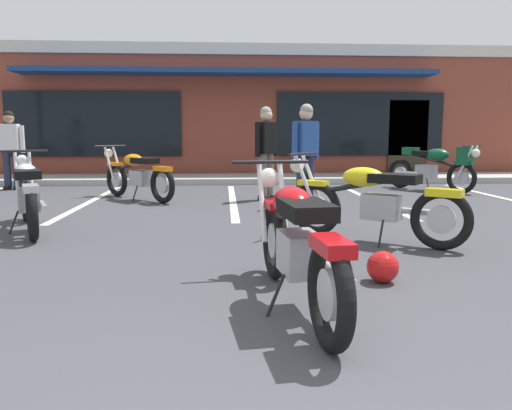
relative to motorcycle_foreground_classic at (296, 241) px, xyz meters
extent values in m
plane|color=#3D3D42|center=(-0.34, 1.67, -0.46)|extent=(80.00, 80.00, 0.00)
cube|color=#A8A59E|center=(-0.34, 9.29, -0.39)|extent=(22.00, 1.80, 0.14)
cube|color=brown|center=(-0.34, 13.25, 1.32)|extent=(17.87, 5.75, 3.56)
cube|color=beige|center=(-0.34, 10.34, 2.95)|extent=(17.87, 0.06, 0.30)
cube|color=black|center=(-3.91, 10.33, 0.99)|extent=(4.57, 0.06, 1.70)
cube|color=black|center=(3.23, 10.33, 0.99)|extent=(4.57, 0.06, 1.70)
cube|color=#33281E|center=(4.57, 10.33, 0.59)|extent=(1.10, 0.06, 2.10)
cube|color=navy|center=(-0.34, 9.92, 2.30)|extent=(10.72, 0.90, 0.12)
cube|color=silver|center=(-2.87, 5.69, -0.46)|extent=(0.12, 4.80, 0.01)
cube|color=silver|center=(-0.34, 5.69, -0.46)|extent=(0.12, 4.80, 0.01)
cube|color=silver|center=(2.19, 5.69, -0.46)|extent=(0.12, 4.80, 0.01)
cube|color=silver|center=(4.71, 5.69, -0.46)|extent=(0.12, 4.80, 0.01)
torus|color=black|center=(0.08, -0.74, -0.14)|extent=(0.17, 0.65, 0.64)
cylinder|color=#B7B7BC|center=(0.08, -0.74, -0.14)|extent=(0.09, 0.29, 0.29)
torus|color=black|center=(-0.08, 0.69, -0.14)|extent=(0.17, 0.65, 0.64)
cylinder|color=#B7B7BC|center=(-0.08, 0.69, -0.14)|extent=(0.09, 0.29, 0.29)
cylinder|color=silver|center=(-0.18, 0.78, 0.18)|extent=(0.08, 0.33, 0.66)
cylinder|color=silver|center=(0.00, 0.80, 0.18)|extent=(0.08, 0.33, 0.66)
cylinder|color=black|center=(-0.10, 0.87, 0.50)|extent=(0.66, 0.11, 0.03)
sphere|color=silver|center=(-0.11, 0.95, 0.36)|extent=(0.19, 0.19, 0.17)
cube|color=#B70F14|center=(-0.08, 0.73, 0.16)|extent=(0.18, 0.37, 0.06)
cube|color=#9E9EA3|center=(0.01, -0.10, -0.06)|extent=(0.28, 0.42, 0.28)
cylinder|color=silver|center=(0.19, -0.45, -0.10)|extent=(0.13, 0.55, 0.07)
cylinder|color=black|center=(-0.01, 0.10, 0.18)|extent=(0.16, 0.94, 0.26)
ellipsoid|color=#B70F14|center=(-0.01, 0.12, 0.26)|extent=(0.31, 0.51, 0.22)
cube|color=black|center=(0.03, -0.24, 0.26)|extent=(0.34, 0.55, 0.10)
cube|color=#B70F14|center=(0.08, -0.76, 0.14)|extent=(0.20, 0.38, 0.08)
cylinder|color=black|center=(-0.16, -0.19, -0.32)|extent=(0.14, 0.04, 0.29)
torus|color=black|center=(3.41, 7.56, -0.14)|extent=(0.45, 0.58, 0.64)
cylinder|color=#B7B7BC|center=(3.41, 7.56, -0.14)|extent=(0.22, 0.27, 0.29)
torus|color=black|center=(4.25, 6.39, -0.14)|extent=(0.45, 0.58, 0.64)
cylinder|color=#B7B7BC|center=(4.25, 6.39, -0.14)|extent=(0.22, 0.27, 0.29)
cylinder|color=silver|center=(4.38, 6.36, 0.18)|extent=(0.22, 0.29, 0.66)
cylinder|color=silver|center=(4.23, 6.25, 0.18)|extent=(0.22, 0.29, 0.66)
cylinder|color=black|center=(4.35, 6.24, 0.50)|extent=(0.56, 0.41, 0.03)
sphere|color=silver|center=(4.40, 6.18, 0.36)|extent=(0.24, 0.24, 0.17)
cube|color=#0F4C2D|center=(4.27, 6.35, 0.16)|extent=(0.32, 0.37, 0.06)
cube|color=#9E9EA3|center=(3.78, 7.04, -0.06)|extent=(0.43, 0.47, 0.28)
cylinder|color=silver|center=(3.46, 7.26, -0.10)|extent=(0.37, 0.49, 0.07)
cylinder|color=black|center=(3.90, 6.88, 0.18)|extent=(0.59, 0.80, 0.26)
ellipsoid|color=#0F4C2D|center=(3.92, 6.84, 0.30)|extent=(0.55, 0.60, 0.26)
cube|color=#0F4C2D|center=(4.28, 6.35, 0.30)|extent=(0.37, 0.36, 0.36)
cube|color=black|center=(3.73, 7.12, 0.32)|extent=(0.43, 0.47, 0.10)
cube|color=#0F4C2D|center=(3.55, 7.37, 0.36)|extent=(0.35, 0.38, 0.16)
cylinder|color=black|center=(3.89, 7.20, -0.32)|extent=(0.12, 0.10, 0.29)
torus|color=black|center=(-1.56, 5.35, -0.14)|extent=(0.51, 0.53, 0.64)
cylinder|color=#B7B7BC|center=(-1.56, 5.35, -0.14)|extent=(0.24, 0.25, 0.29)
torus|color=black|center=(-2.55, 6.39, -0.14)|extent=(0.51, 0.53, 0.64)
cylinder|color=#B7B7BC|center=(-2.55, 6.39, -0.14)|extent=(0.24, 0.25, 0.29)
cylinder|color=silver|center=(-2.68, 6.40, 0.18)|extent=(0.26, 0.27, 0.66)
cylinder|color=silver|center=(-2.55, 6.53, 0.18)|extent=(0.26, 0.27, 0.66)
cylinder|color=black|center=(-2.67, 6.52, 0.50)|extent=(0.50, 0.48, 0.03)
sphere|color=silver|center=(-2.72, 6.58, 0.36)|extent=(0.24, 0.24, 0.17)
cube|color=orange|center=(-2.57, 6.42, 0.16)|extent=(0.35, 0.36, 0.06)
cube|color=#9E9EA3|center=(-2.00, 5.81, -0.06)|extent=(0.45, 0.46, 0.28)
cylinder|color=silver|center=(-1.64, 5.64, -0.10)|extent=(0.43, 0.45, 0.07)
cylinder|color=black|center=(-2.13, 5.96, 0.18)|extent=(0.69, 0.73, 0.26)
ellipsoid|color=orange|center=(-2.15, 5.97, 0.26)|extent=(0.52, 0.53, 0.22)
cube|color=black|center=(-1.90, 5.71, 0.26)|extent=(0.56, 0.57, 0.10)
cube|color=orange|center=(-1.54, 5.33, 0.14)|extent=(0.36, 0.37, 0.08)
cylinder|color=black|center=(-2.08, 5.64, -0.32)|extent=(0.11, 0.11, 0.29)
torus|color=black|center=(-2.63, 2.30, -0.14)|extent=(0.35, 0.63, 0.64)
cylinder|color=#B7B7BC|center=(-2.63, 2.30, -0.14)|extent=(0.17, 0.29, 0.29)
torus|color=black|center=(-3.20, 3.62, -0.14)|extent=(0.35, 0.63, 0.64)
cylinder|color=#B7B7BC|center=(-3.20, 3.62, -0.14)|extent=(0.17, 0.29, 0.29)
cylinder|color=silver|center=(-3.32, 3.68, 0.18)|extent=(0.17, 0.32, 0.66)
cylinder|color=silver|center=(-3.16, 3.75, 0.18)|extent=(0.17, 0.32, 0.66)
cylinder|color=black|center=(-3.27, 3.79, 0.50)|extent=(0.62, 0.29, 0.03)
sphere|color=silver|center=(-3.30, 3.86, 0.36)|extent=(0.22, 0.22, 0.17)
cube|color=silver|center=(-3.22, 3.66, 0.16)|extent=(0.27, 0.39, 0.06)
cube|color=#9E9EA3|center=(-2.89, 2.89, -0.06)|extent=(0.38, 0.46, 0.28)
cylinder|color=silver|center=(-2.61, 2.60, -0.10)|extent=(0.28, 0.53, 0.07)
cylinder|color=black|center=(-2.96, 3.07, 0.18)|extent=(0.43, 0.89, 0.26)
ellipsoid|color=silver|center=(-2.97, 3.09, 0.26)|extent=(0.43, 0.54, 0.22)
cube|color=black|center=(-2.83, 2.76, 0.26)|extent=(0.46, 0.59, 0.10)
cube|color=silver|center=(-2.62, 2.28, 0.14)|extent=(0.29, 0.39, 0.08)
cylinder|color=black|center=(-3.02, 2.75, -0.32)|extent=(0.13, 0.08, 0.29)
torus|color=black|center=(1.73, 1.60, -0.14)|extent=(0.57, 0.47, 0.64)
cylinder|color=#B7B7BC|center=(1.73, 1.60, -0.14)|extent=(0.27, 0.22, 0.29)
torus|color=black|center=(0.59, 2.47, -0.14)|extent=(0.57, 0.47, 0.64)
cylinder|color=#B7B7BC|center=(0.59, 2.47, -0.14)|extent=(0.27, 0.22, 0.29)
cylinder|color=silver|center=(0.46, 2.46, 0.18)|extent=(0.29, 0.23, 0.66)
cylinder|color=silver|center=(0.56, 2.61, 0.18)|extent=(0.29, 0.23, 0.66)
cylinder|color=black|center=(0.45, 2.58, 0.50)|extent=(0.43, 0.54, 0.03)
sphere|color=silver|center=(0.38, 2.63, 0.36)|extent=(0.24, 0.24, 0.17)
cube|color=yellow|center=(0.56, 2.50, 0.16)|extent=(0.37, 0.33, 0.06)
cube|color=#9E9EA3|center=(1.23, 1.99, -0.06)|extent=(0.46, 0.43, 0.28)
cylinder|color=silver|center=(1.60, 1.88, -0.10)|extent=(0.48, 0.39, 0.07)
cylinder|color=black|center=(1.07, 2.11, 0.18)|extent=(0.79, 0.62, 0.26)
ellipsoid|color=yellow|center=(1.05, 2.12, 0.26)|extent=(0.54, 0.50, 0.22)
cube|color=black|center=(1.34, 1.90, 0.26)|extent=(0.58, 0.54, 0.10)
cube|color=yellow|center=(1.75, 1.59, 0.14)|extent=(0.38, 0.35, 0.08)
cylinder|color=black|center=(1.17, 1.80, -0.32)|extent=(0.10, 0.12, 0.29)
cube|color=black|center=(-4.94, 7.73, -0.42)|extent=(0.11, 0.24, 0.08)
cube|color=black|center=(-5.14, 7.72, -0.42)|extent=(0.11, 0.24, 0.08)
cylinder|color=#232842|center=(-4.95, 7.77, 0.00)|extent=(0.16, 0.16, 0.80)
cylinder|color=#232842|center=(-5.15, 7.76, 0.00)|extent=(0.16, 0.16, 0.80)
cube|color=silver|center=(-5.05, 7.77, 0.66)|extent=(0.39, 0.23, 0.56)
cylinder|color=silver|center=(-4.80, 7.78, 0.62)|extent=(0.10, 0.10, 0.58)
sphere|color=#A07556|center=(-5.05, 7.77, 1.06)|extent=(0.23, 0.23, 0.22)
sphere|color=black|center=(-5.05, 7.78, 1.11)|extent=(0.22, 0.22, 0.21)
cube|color=black|center=(0.74, 4.81, -0.42)|extent=(0.23, 0.25, 0.08)
cube|color=black|center=(0.90, 4.93, -0.42)|extent=(0.23, 0.25, 0.08)
cylinder|color=#232842|center=(0.76, 4.77, 0.00)|extent=(0.21, 0.21, 0.80)
cylinder|color=#232842|center=(0.92, 4.90, 0.00)|extent=(0.21, 0.21, 0.80)
cube|color=#23478C|center=(0.84, 4.84, 0.66)|extent=(0.44, 0.41, 0.56)
cylinder|color=#23478C|center=(0.64, 4.68, 0.62)|extent=(0.14, 0.14, 0.58)
cylinder|color=#23478C|center=(1.04, 4.99, 0.62)|extent=(0.14, 0.14, 0.58)
sphere|color=beige|center=(0.84, 4.84, 1.06)|extent=(0.31, 0.31, 0.22)
sphere|color=gray|center=(0.85, 4.83, 1.11)|extent=(0.29, 0.29, 0.21)
cube|color=black|center=(0.37, 5.76, -0.42)|extent=(0.25, 0.24, 0.08)
cube|color=black|center=(0.23, 5.61, -0.42)|extent=(0.25, 0.24, 0.08)
cylinder|color=slate|center=(0.34, 5.79, 0.00)|extent=(0.21, 0.21, 0.80)
cylinder|color=slate|center=(0.20, 5.64, 0.00)|extent=(0.21, 0.21, 0.80)
cube|color=black|center=(0.27, 5.71, 0.66)|extent=(0.42, 0.43, 0.56)
cylinder|color=black|center=(0.44, 5.90, 0.62)|extent=(0.14, 0.14, 0.58)
cylinder|color=black|center=(0.10, 5.53, 0.62)|extent=(0.14, 0.14, 0.58)
sphere|color=beige|center=(0.27, 5.71, 1.06)|extent=(0.31, 0.31, 0.22)
sphere|color=gray|center=(0.26, 5.72, 1.11)|extent=(0.30, 0.30, 0.21)
sphere|color=#B71414|center=(0.78, 0.51, -0.33)|extent=(0.26, 0.26, 0.26)
cube|color=black|center=(0.78, 0.61, -0.34)|extent=(0.18, 0.03, 0.09)
camera|label=1|loc=(-0.50, -3.39, 0.74)|focal=35.44mm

